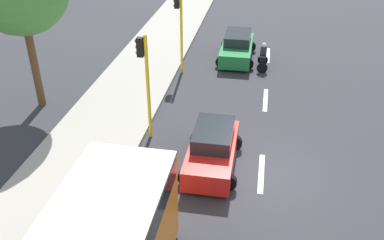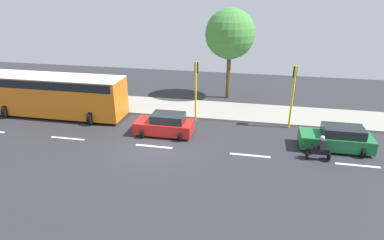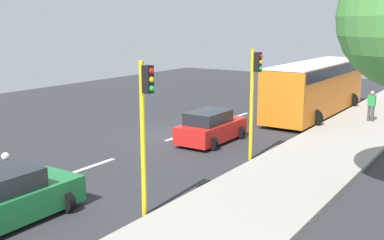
{
  "view_description": "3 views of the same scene",
  "coord_description": "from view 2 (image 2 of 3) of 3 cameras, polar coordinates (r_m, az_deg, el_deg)",
  "views": [
    {
      "loc": [
        0.37,
        12.82,
        9.72
      ],
      "look_at": [
        2.88,
        -1.31,
        1.27
      ],
      "focal_mm": 39.3,
      "sensor_mm": 36.0,
      "label": 1
    },
    {
      "loc": [
        -17.22,
        -5.89,
        9.26
      ],
      "look_at": [
        2.63,
        -1.94,
        0.9
      ],
      "focal_mm": 29.93,
      "sensor_mm": 36.0,
      "label": 2
    },
    {
      "loc": [
        13.07,
        -18.58,
        5.53
      ],
      "look_at": [
        2.62,
        -2.88,
        1.61
      ],
      "focal_mm": 44.19,
      "sensor_mm": 36.0,
      "label": 3
    }
  ],
  "objects": [
    {
      "name": "car_green",
      "position": [
        21.59,
        24.43,
        -3.04
      ],
      "size": [
        2.18,
        4.25,
        1.52
      ],
      "color": "#1E7238",
      "rests_on": "ground"
    },
    {
      "name": "sidewalk",
      "position": [
        26.56,
        -2.25,
        2.19
      ],
      "size": [
        4.0,
        60.0,
        0.15
      ],
      "primitive_type": "cube",
      "color": "#9E998E",
      "rests_on": "ground"
    },
    {
      "name": "street_tree_north",
      "position": [
        28.22,
        6.8,
        14.96
      ],
      "size": [
        4.25,
        4.25,
        7.81
      ],
      "color": "brown",
      "rests_on": "ground"
    },
    {
      "name": "traffic_light_midblock",
      "position": [
        23.11,
        17.61,
        5.48
      ],
      "size": [
        0.49,
        0.24,
        4.5
      ],
      "color": "yellow",
      "rests_on": "ground"
    },
    {
      "name": "car_red",
      "position": [
        21.7,
        -4.82,
        -0.86
      ],
      "size": [
        2.13,
        3.87,
        1.52
      ],
      "color": "red",
      "rests_on": "ground"
    },
    {
      "name": "lane_stripe_south",
      "position": [
        22.88,
        -21.29,
        -3.06
      ],
      "size": [
        0.2,
        2.4,
        0.01
      ],
      "primitive_type": "cube",
      "color": "white",
      "rests_on": "ground"
    },
    {
      "name": "lane_stripe_mid",
      "position": [
        20.42,
        -6.81,
        -4.69
      ],
      "size": [
        0.2,
        2.4,
        0.01
      ],
      "primitive_type": "cube",
      "color": "white",
      "rests_on": "ground"
    },
    {
      "name": "motorcycle",
      "position": [
        19.93,
        21.74,
        -4.91
      ],
      "size": [
        0.6,
        1.3,
        1.53
      ],
      "color": "black",
      "rests_on": "ground"
    },
    {
      "name": "pedestrian_by_tree",
      "position": [
        29.3,
        -18.14,
        5.05
      ],
      "size": [
        0.4,
        0.24,
        1.69
      ],
      "color": "#3F3F3F",
      "rests_on": "sidewalk"
    },
    {
      "name": "ground_plane",
      "position": [
        20.44,
        -6.8,
        -4.83
      ],
      "size": [
        40.0,
        60.0,
        0.1
      ],
      "primitive_type": "cube",
      "color": "#2D2D33"
    },
    {
      "name": "city_bus",
      "position": [
        26.75,
        -23.4,
        4.47
      ],
      "size": [
        3.2,
        11.0,
        3.16
      ],
      "color": "orange",
      "rests_on": "ground"
    },
    {
      "name": "pedestrian_near_signal",
      "position": [
        30.8,
        -19.11,
        5.74
      ],
      "size": [
        0.4,
        0.24,
        1.69
      ],
      "color": "#72604C",
      "rests_on": "sidewalk"
    },
    {
      "name": "lane_stripe_north",
      "position": [
        19.55,
        10.29,
        -6.22
      ],
      "size": [
        0.2,
        2.4,
        0.01
      ],
      "primitive_type": "cube",
      "color": "white",
      "rests_on": "ground"
    },
    {
      "name": "lane_stripe_far_north",
      "position": [
        20.48,
        27.42,
        -7.19
      ],
      "size": [
        0.2,
        2.4,
        0.01
      ],
      "primitive_type": "cube",
      "color": "white",
      "rests_on": "ground"
    },
    {
      "name": "traffic_light_corner",
      "position": [
        23.32,
        0.72,
        6.68
      ],
      "size": [
        0.49,
        0.24,
        4.5
      ],
      "color": "yellow",
      "rests_on": "ground"
    }
  ]
}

